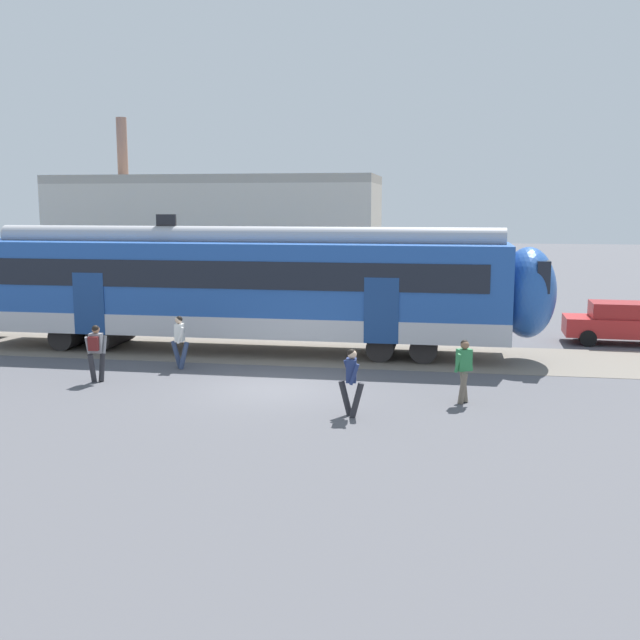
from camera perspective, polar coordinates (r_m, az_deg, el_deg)
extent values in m
plane|color=#515156|center=(21.02, -3.50, -5.19)|extent=(160.00, 160.00, 0.00)
cube|color=silver|center=(26.15, -5.89, -0.09)|extent=(18.00, 3.06, 0.70)
cube|color=#2351A3|center=(25.95, -5.94, 3.29)|extent=(18.00, 3.00, 2.40)
cube|color=black|center=(24.48, -6.91, 3.42)|extent=(16.56, 0.03, 0.90)
cube|color=navy|center=(23.66, 4.69, 0.70)|extent=(1.10, 0.04, 2.10)
cube|color=navy|center=(26.45, -17.20, 1.19)|extent=(1.10, 0.04, 2.10)
cylinder|color=#A4A4A9|center=(25.85, -5.99, 6.34)|extent=(17.64, 0.70, 0.70)
cube|color=black|center=(26.70, -11.64, 7.47)|extent=(0.70, 0.12, 0.40)
cylinder|color=black|center=(25.29, 7.97, -1.81)|extent=(0.90, 2.40, 0.90)
cylinder|color=black|center=(25.37, 4.81, -1.72)|extent=(0.90, 2.40, 0.90)
cylinder|color=black|center=(27.95, -15.55, -1.03)|extent=(0.90, 2.40, 0.90)
cylinder|color=black|center=(28.58, -18.08, -0.94)|extent=(0.90, 2.40, 0.90)
ellipsoid|color=#2351A3|center=(25.14, 15.53, 2.04)|extent=(1.80, 2.85, 2.95)
cube|color=black|center=(25.12, 16.38, 3.37)|extent=(0.40, 2.40, 1.00)
cylinder|color=#28282D|center=(22.61, -16.27, -3.41)|extent=(0.18, 0.36, 0.87)
cylinder|color=#28282D|center=(22.43, -16.96, -3.54)|extent=(0.18, 0.36, 0.87)
cube|color=gray|center=(22.38, -16.70, -1.70)|extent=(0.38, 0.27, 0.56)
cylinder|color=gray|center=(22.40, -17.29, -1.84)|extent=(0.11, 0.25, 0.52)
cylinder|color=gray|center=(22.38, -16.09, -1.80)|extent=(0.11, 0.25, 0.52)
sphere|color=#9E7051|center=(22.34, -16.72, -0.70)|extent=(0.22, 0.22, 0.22)
sphere|color=black|center=(22.31, -16.74, -0.64)|extent=(0.20, 0.20, 0.20)
cube|color=maroon|center=(22.22, -16.87, -1.73)|extent=(0.29, 0.18, 0.40)
cylinder|color=navy|center=(23.85, -10.86, -2.58)|extent=(0.36, 0.17, 0.87)
cylinder|color=navy|center=(23.60, -10.34, -2.69)|extent=(0.36, 0.17, 0.87)
cube|color=silver|center=(23.59, -10.65, -0.95)|extent=(0.27, 0.38, 0.56)
cylinder|color=silver|center=(23.37, -10.61, -1.16)|extent=(0.25, 0.11, 0.52)
cylinder|color=silver|center=(23.83, -10.68, -0.97)|extent=(0.25, 0.11, 0.52)
sphere|color=beige|center=(23.54, -10.72, -0.01)|extent=(0.22, 0.22, 0.22)
sphere|color=black|center=(23.53, -10.68, 0.06)|extent=(0.20, 0.20, 0.20)
cylinder|color=#28282D|center=(18.07, 2.82, -6.11)|extent=(0.37, 0.18, 0.87)
cylinder|color=#28282D|center=(18.26, 1.95, -5.95)|extent=(0.37, 0.18, 0.87)
cube|color=navy|center=(17.99, 2.40, -3.85)|extent=(0.27, 0.38, 0.56)
cylinder|color=navy|center=(18.22, 2.17, -3.84)|extent=(0.25, 0.11, 0.52)
cylinder|color=navy|center=(17.79, 2.63, -4.16)|extent=(0.25, 0.11, 0.52)
sphere|color=beige|center=(17.91, 2.47, -2.63)|extent=(0.22, 0.22, 0.22)
sphere|color=black|center=(17.91, 2.41, -2.54)|extent=(0.20, 0.20, 0.20)
cylinder|color=#6B6051|center=(19.51, 10.82, -5.14)|extent=(0.30, 0.38, 0.87)
cylinder|color=#6B6051|center=(19.83, 10.90, -4.91)|extent=(0.30, 0.38, 0.87)
cube|color=#2D7F47|center=(19.51, 10.92, -3.00)|extent=(0.43, 0.38, 0.56)
cylinder|color=#2D7F47|center=(19.69, 11.37, -3.05)|extent=(0.19, 0.26, 0.52)
cylinder|color=#2D7F47|center=(19.35, 10.45, -3.24)|extent=(0.19, 0.26, 0.52)
sphere|color=brown|center=(19.42, 10.98, -1.88)|extent=(0.22, 0.22, 0.22)
sphere|color=black|center=(19.43, 10.96, -1.79)|extent=(0.20, 0.20, 0.20)
cube|color=#B22323|center=(29.49, 21.95, -0.48)|extent=(4.05, 1.77, 0.68)
cube|color=maroon|center=(29.37, 21.73, 0.72)|extent=(1.95, 1.50, 0.56)
cylinder|color=black|center=(30.10, 19.34, -0.81)|extent=(0.61, 0.22, 0.60)
cylinder|color=black|center=(28.58, 19.74, -1.32)|extent=(0.61, 0.22, 0.60)
cube|color=beige|center=(36.64, -7.89, 5.50)|extent=(15.49, 5.00, 6.00)
cube|color=#9F9686|center=(36.60, -8.00, 10.51)|extent=(15.49, 5.00, 0.40)
cylinder|color=#8C6656|center=(38.34, -14.82, 12.32)|extent=(0.50, 0.50, 3.20)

